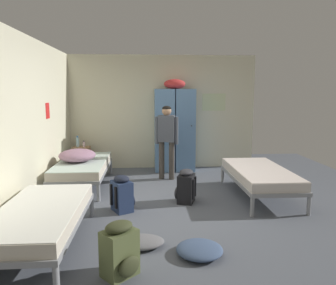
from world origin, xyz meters
TOP-DOWN VIEW (x-y plane):
  - ground_plane at (0.00, 0.00)m, footprint 8.06×8.06m
  - room_backdrop at (-1.15, 1.18)m, footprint 4.36×5.10m
  - locker_bank at (0.28, 2.24)m, footprint 0.90×0.55m
  - shelf_unit at (-1.82, 2.21)m, footprint 0.38×0.30m
  - bed_left_front at (-1.57, -1.46)m, footprint 0.90×1.90m
  - bed_right at (1.57, 0.23)m, footprint 0.90×1.90m
  - bed_left_rear at (-1.57, 1.06)m, footprint 0.90×1.90m
  - bedding_heap at (-1.66, 1.02)m, footprint 0.68×0.71m
  - person_traveler at (0.05, 1.46)m, footprint 0.47×0.26m
  - water_bottle at (-1.90, 2.23)m, footprint 0.07×0.07m
  - lotion_bottle at (-1.75, 2.17)m, footprint 0.05×0.05m
  - backpack_olive at (-0.62, -2.10)m, footprint 0.42×0.42m
  - backpack_navy at (-0.72, -0.33)m, footprint 0.41×0.40m
  - backpack_black at (0.27, 0.00)m, footprint 0.39×0.38m
  - clothes_pile_grey at (-0.45, -1.50)m, footprint 0.58×0.39m
  - clothes_pile_denim at (0.22, -1.74)m, footprint 0.52×0.52m

SIDE VIEW (x-z plane):
  - ground_plane at x=0.00m, z-range 0.00..0.00m
  - clothes_pile_grey at x=-0.45m, z-range 0.00..0.11m
  - clothes_pile_denim at x=0.22m, z-range 0.00..0.12m
  - backpack_olive at x=-0.62m, z-range -0.02..0.53m
  - backpack_navy at x=-0.72m, z-range -0.02..0.53m
  - backpack_black at x=0.27m, z-range -0.02..0.53m
  - shelf_unit at x=-1.82m, z-range 0.06..0.63m
  - bed_left_front at x=-1.57m, z-range 0.14..0.63m
  - bed_right at x=1.57m, z-range 0.14..0.63m
  - bed_left_rear at x=-1.57m, z-range 0.14..0.63m
  - bedding_heap at x=-1.66m, z-range 0.49..0.72m
  - lotion_bottle at x=-1.75m, z-range 0.56..0.71m
  - water_bottle at x=-1.90m, z-range 0.56..0.80m
  - person_traveler at x=0.05m, z-range 0.16..1.67m
  - locker_bank at x=0.28m, z-range -0.07..2.00m
  - room_backdrop at x=-1.15m, z-range 0.00..2.63m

